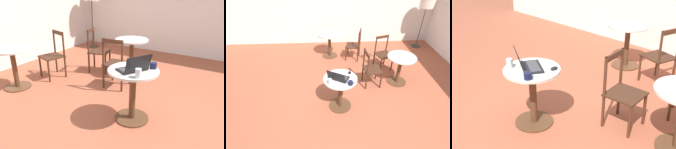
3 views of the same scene
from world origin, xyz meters
The scene contains 12 objects.
ground_plane centered at (0.00, 0.00, 0.00)m, with size 16.00×16.00×0.00m, color #9E5138.
wall_side centered at (3.23, 0.00, 1.35)m, with size 0.06×9.40×2.70m.
cafe_table_near centered at (-0.11, 0.03, 0.49)m, with size 0.65×0.65×0.72m.
cafe_table_mid centered at (1.36, 0.80, 0.49)m, with size 0.65×0.65×0.72m.
cafe_table_far centered at (-0.29, 2.23, 0.49)m, with size 0.65×0.65×0.72m.
chair_mid_back centered at (1.14, 1.48, 0.44)m, with size 0.51×0.51×0.89m.
chair_mid_left centered at (0.65, 0.74, 0.44)m, with size 0.43×0.43×0.89m.
chair_far_right centered at (0.44, 2.02, 0.44)m, with size 0.50×0.50×0.89m.
laptop centered at (-0.15, 0.01, 0.77)m, with size 0.45×0.42×0.23m.
mouse centered at (0.09, 0.19, 0.74)m, with size 0.06×0.10×0.03m.
mug centered at (0.06, -0.16, 0.76)m, with size 0.12×0.09×0.08m.
drinking_glass centered at (-0.31, -0.12, 0.77)m, with size 0.07×0.07×0.11m.
Camera 1 is at (-2.43, -1.07, 1.71)m, focal length 35.00 mm.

